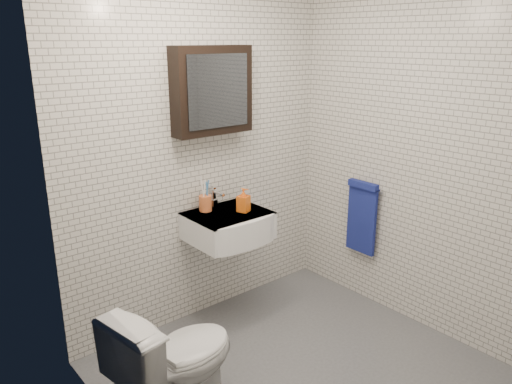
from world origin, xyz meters
The scene contains 9 objects.
ground centered at (0.00, 0.00, 0.01)m, with size 2.20×2.00×0.01m, color #4F5157.
room_shell centered at (0.00, 0.00, 1.47)m, with size 2.22×2.02×2.51m.
washbasin centered at (0.05, 0.73, 0.76)m, with size 0.55×0.50×0.20m.
faucet centered at (0.05, 0.93, 0.92)m, with size 0.06×0.20×0.15m.
mirror_cabinet centered at (0.05, 0.93, 1.70)m, with size 0.60×0.15×0.60m.
towel_rail centered at (1.04, 0.35, 0.72)m, with size 0.09×0.30×0.58m.
toothbrush_cup centered at (-0.05, 0.91, 0.91)m, with size 0.10×0.10×0.25m.
soap_bottle centered at (0.15, 0.72, 0.94)m, with size 0.08×0.08×0.17m, color #FF581A.
toilet centered at (-0.80, 0.12, 0.37)m, with size 0.41×0.72×0.73m, color silver.
Camera 1 is at (-1.95, -1.93, 2.05)m, focal length 35.00 mm.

